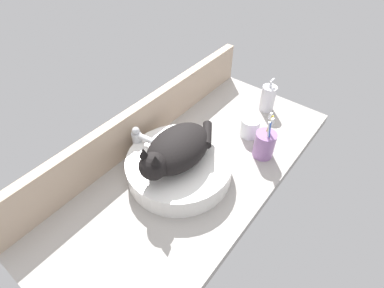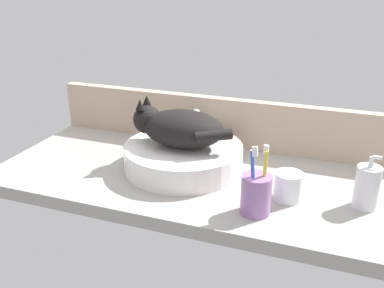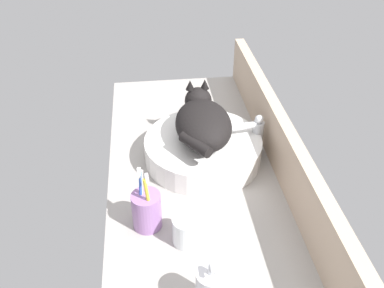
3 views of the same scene
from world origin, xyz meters
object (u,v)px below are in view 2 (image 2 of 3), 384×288
object	(u,v)px
faucet	(195,128)
water_glass	(288,188)
soap_dispenser	(367,187)
toothbrush_cup	(256,193)
sink_basin	(183,157)
cat	(179,127)

from	to	relation	value
faucet	water_glass	size ratio (longest dim) A/B	1.75
faucet	water_glass	world-z (taller)	faucet
soap_dispenser	toothbrush_cup	distance (cm)	29.02
sink_basin	toothbrush_cup	xyz separation A→B (cm)	(26.76, -18.52, 1.79)
soap_dispenser	faucet	bearing A→B (deg)	157.58
toothbrush_cup	soap_dispenser	bearing A→B (deg)	25.77
sink_basin	water_glass	size ratio (longest dim) A/B	4.72
cat	water_glass	xyz separation A→B (cm)	(34.81, -8.56, -9.96)
cat	soap_dispenser	world-z (taller)	cat
cat	faucet	world-z (taller)	cat
cat	soap_dispenser	distance (cm)	55.08
cat	faucet	bearing A→B (deg)	92.45
sink_basin	cat	bearing A→B (deg)	-176.46
sink_basin	faucet	bearing A→B (deg)	97.09
faucet	sink_basin	bearing A→B (deg)	-82.91
sink_basin	faucet	world-z (taller)	faucet
sink_basin	toothbrush_cup	size ratio (longest dim) A/B	1.96
sink_basin	cat	distance (cm)	9.63
sink_basin	water_glass	bearing A→B (deg)	-14.50
cat	sink_basin	bearing A→B (deg)	3.54
toothbrush_cup	faucet	bearing A→B (deg)	129.25
toothbrush_cup	water_glass	size ratio (longest dim) A/B	2.40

